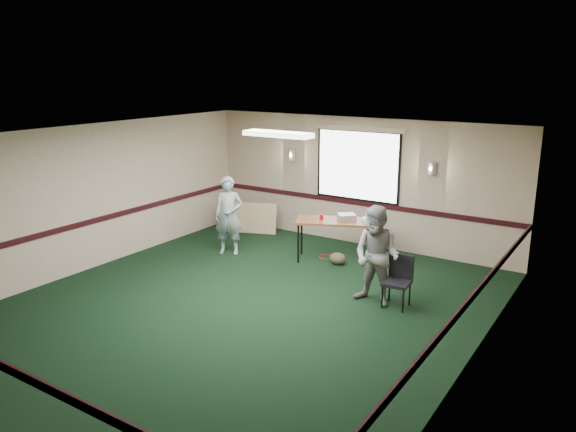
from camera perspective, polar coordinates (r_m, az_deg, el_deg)
The scene contains 13 objects.
ground at distance 9.08m, azimuth -4.53°, elevation -9.12°, with size 8.00×8.00×0.00m, color black.
room_shell at distance 10.28m, azimuth 2.50°, elevation 3.03°, with size 8.00×8.02×8.00m.
folding_table at distance 10.94m, azimuth 5.14°, elevation -0.73°, with size 1.76×1.27×0.82m.
projector at distance 10.98m, azimuth 5.97°, elevation -0.08°, with size 0.32×0.27×0.11m, color #93959B.
game_console at distance 10.98m, azimuth 8.09°, elevation -0.30°, with size 0.19×0.15×0.05m, color white.
red_cup at distance 10.91m, azimuth 3.41°, elevation -0.10°, with size 0.08×0.08×0.11m, color #AC0B14.
water_bottle at distance 10.79m, azimuth 8.02°, elevation -0.13°, with size 0.06×0.06×0.21m, color #8DD1E8.
duffel_bag at distance 10.89m, azimuth 5.08°, elevation -4.33°, with size 0.33×0.25×0.23m, color #3F3B24.
cable_coil at distance 11.29m, azimuth 3.96°, elevation -4.18°, with size 0.31×0.31×0.02m, color red.
folded_table at distance 12.91m, azimuth -4.14°, elevation -0.17°, with size 1.36×0.06×0.70m, color tan.
conference_chair at distance 9.10m, azimuth 11.18°, elevation -6.05°, with size 0.43×0.44×0.82m.
person_left at distance 11.37m, azimuth -6.04°, elevation 0.05°, with size 0.58×0.38×1.59m, color #3E618A.
person_right at distance 8.98m, azimuth 9.01°, elevation -4.04°, with size 0.78×0.61×1.61m, color #6F91AD.
Camera 1 is at (5.10, -6.56, 3.68)m, focal length 35.00 mm.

